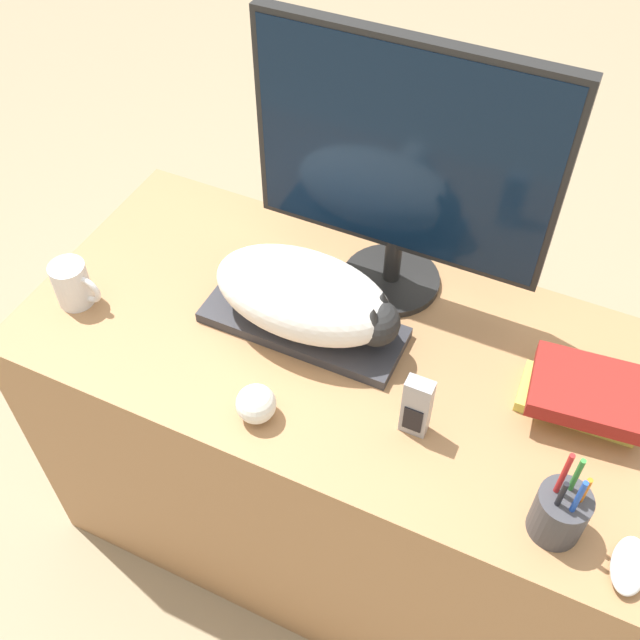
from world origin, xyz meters
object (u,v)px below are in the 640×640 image
monitor (402,163)px  pen_cup (560,512)px  keyboard (303,325)px  phone (417,407)px  coffee_mug (73,284)px  cat (307,296)px  baseball (256,404)px  book_stack (586,396)px  computer_mouse (629,565)px

monitor → pen_cup: 0.67m
keyboard → monitor: size_ratio=0.70×
monitor → phone: 0.45m
coffee_mug → phone: bearing=0.1°
monitor → cat: bearing=-117.1°
baseball → monitor: bearing=77.4°
coffee_mug → baseball: coffee_mug is taller
pen_cup → keyboard: bearing=159.0°
monitor → baseball: bearing=-102.6°
cat → pen_cup: (0.56, -0.22, -0.05)m
monitor → baseball: 0.52m
cat → phone: (0.28, -0.13, -0.03)m
coffee_mug → phone: 0.76m
monitor → phone: (0.18, -0.33, -0.25)m
keyboard → pen_cup: bearing=-21.0°
baseball → book_stack: (0.54, 0.27, 0.01)m
keyboard → phone: size_ratio=3.06×
phone → pen_cup: bearing=-17.2°
coffee_mug → pen_cup: pen_cup is taller
book_stack → cat: bearing=-175.9°
coffee_mug → phone: phone is taller
cat → coffee_mug: 0.50m
book_stack → baseball: bearing=-153.6°
keyboard → cat: 0.09m
baseball → keyboard: bearing=94.2°
computer_mouse → phone: phone is taller
baseball → phone: (0.27, 0.10, 0.03)m
phone → book_stack: phone is taller
keyboard → phone: 0.32m
cat → computer_mouse: size_ratio=3.66×
coffee_mug → book_stack: 1.04m
coffee_mug → cat: bearing=15.6°
phone → cat: bearing=154.6°
keyboard → computer_mouse: (0.69, -0.24, 0.00)m
coffee_mug → baseball: bearing=-11.3°
pen_cup → baseball: bearing=-178.8°
monitor → computer_mouse: monitor is taller
computer_mouse → phone: bearing=165.1°
coffee_mug → pen_cup: size_ratio=0.54×
baseball → book_stack: 0.60m
cat → book_stack: 0.55m
pen_cup → coffee_mug: bearing=175.3°
cat → baseball: size_ratio=5.16×
computer_mouse → cat: bearing=160.6°
computer_mouse → pen_cup: size_ratio=0.52×
monitor → book_stack: monitor is taller
cat → book_stack: (0.55, 0.04, -0.06)m
computer_mouse → baseball: (-0.68, 0.01, 0.02)m
keyboard → coffee_mug: coffee_mug is taller
coffee_mug → book_stack: bearing=9.6°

